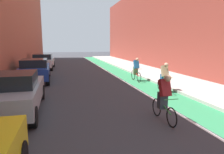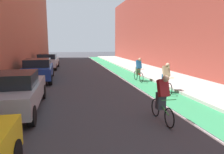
{
  "view_description": "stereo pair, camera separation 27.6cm",
  "coord_description": "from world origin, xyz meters",
  "px_view_note": "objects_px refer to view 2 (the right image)",
  "views": [
    {
      "loc": [
        -1.51,
        1.94,
        2.57
      ],
      "look_at": [
        0.6,
        10.43,
        1.13
      ],
      "focal_mm": 32.84,
      "sensor_mm": 36.0,
      "label": 1
    },
    {
      "loc": [
        -1.24,
        1.87,
        2.57
      ],
      "look_at": [
        0.6,
        10.43,
        1.13
      ],
      "focal_mm": 32.84,
      "sensor_mm": 36.0,
      "label": 2
    }
  ],
  "objects_px": {
    "parked_sedan_silver": "(14,91)",
    "cyclist_far": "(139,69)",
    "parked_sedan_blue": "(38,69)",
    "cyclist_mid": "(162,98)",
    "parked_sedan_white": "(48,61)",
    "cyclist_trailing": "(166,78)"
  },
  "relations": [
    {
      "from": "parked_sedan_silver",
      "to": "cyclist_far",
      "type": "bearing_deg",
      "value": 37.07
    },
    {
      "from": "parked_sedan_blue",
      "to": "cyclist_mid",
      "type": "xyz_separation_m",
      "value": [
        5.01,
        -8.81,
        0.02
      ]
    },
    {
      "from": "parked_sedan_white",
      "to": "cyclist_trailing",
      "type": "height_order",
      "value": "cyclist_trailing"
    },
    {
      "from": "cyclist_far",
      "to": "cyclist_trailing",
      "type": "bearing_deg",
      "value": -85.89
    },
    {
      "from": "parked_sedan_silver",
      "to": "parked_sedan_blue",
      "type": "height_order",
      "value": "same"
    },
    {
      "from": "parked_sedan_silver",
      "to": "parked_sedan_blue",
      "type": "relative_size",
      "value": 0.92
    },
    {
      "from": "parked_sedan_white",
      "to": "cyclist_mid",
      "type": "relative_size",
      "value": 2.72
    },
    {
      "from": "parked_sedan_silver",
      "to": "cyclist_trailing",
      "type": "height_order",
      "value": "cyclist_trailing"
    },
    {
      "from": "parked_sedan_silver",
      "to": "cyclist_far",
      "type": "distance_m",
      "value": 8.44
    },
    {
      "from": "cyclist_trailing",
      "to": "parked_sedan_blue",
      "type": "bearing_deg",
      "value": 143.74
    },
    {
      "from": "parked_sedan_blue",
      "to": "parked_sedan_white",
      "type": "height_order",
      "value": "same"
    },
    {
      "from": "parked_sedan_silver",
      "to": "parked_sedan_white",
      "type": "bearing_deg",
      "value": 90.01
    },
    {
      "from": "parked_sedan_blue",
      "to": "cyclist_trailing",
      "type": "height_order",
      "value": "cyclist_trailing"
    },
    {
      "from": "parked_sedan_silver",
      "to": "cyclist_mid",
      "type": "bearing_deg",
      "value": -22.83
    },
    {
      "from": "cyclist_mid",
      "to": "cyclist_far",
      "type": "xyz_separation_m",
      "value": [
        1.72,
        7.19,
        0.0
      ]
    },
    {
      "from": "parked_sedan_white",
      "to": "cyclist_trailing",
      "type": "bearing_deg",
      "value": -59.98
    },
    {
      "from": "cyclist_mid",
      "to": "cyclist_far",
      "type": "distance_m",
      "value": 7.4
    },
    {
      "from": "cyclist_mid",
      "to": "cyclist_trailing",
      "type": "bearing_deg",
      "value": 61.8
    },
    {
      "from": "parked_sedan_white",
      "to": "cyclist_mid",
      "type": "bearing_deg",
      "value": -72.39
    },
    {
      "from": "cyclist_mid",
      "to": "parked_sedan_silver",
      "type": "bearing_deg",
      "value": 157.17
    },
    {
      "from": "cyclist_far",
      "to": "parked_sedan_blue",
      "type": "bearing_deg",
      "value": 166.5
    },
    {
      "from": "cyclist_mid",
      "to": "cyclist_trailing",
      "type": "distance_m",
      "value": 4.18
    }
  ]
}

